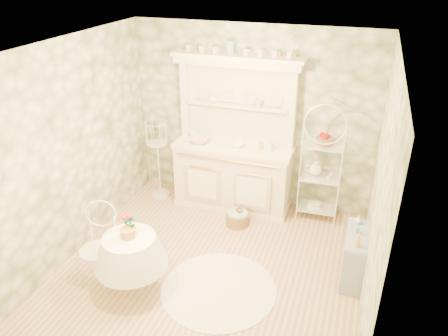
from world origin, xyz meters
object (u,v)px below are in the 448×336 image
(bakers_rack, at_px, (322,163))
(side_shelf, at_px, (354,257))
(birdcage_stand, at_px, (158,153))
(cafe_chair, at_px, (97,251))
(kitchen_dresser, at_px, (233,137))
(floor_basket, at_px, (238,218))
(round_table, at_px, (132,266))

(bakers_rack, xyz_separation_m, side_shelf, (0.59, -1.24, -0.58))
(birdcage_stand, bearing_deg, cafe_chair, -83.64)
(kitchen_dresser, bearing_deg, cafe_chair, -113.86)
(cafe_chair, bearing_deg, floor_basket, 31.60)
(kitchen_dresser, distance_m, bakers_rack, 1.32)
(cafe_chair, xyz_separation_m, birdcage_stand, (-0.23, 2.10, 0.31))
(cafe_chair, height_order, birdcage_stand, birdcage_stand)
(bakers_rack, relative_size, cafe_chair, 1.97)
(side_shelf, xyz_separation_m, birdcage_stand, (-3.08, 1.06, 0.46))
(floor_basket, bearing_deg, cafe_chair, -125.44)
(bakers_rack, relative_size, birdcage_stand, 1.16)
(floor_basket, bearing_deg, birdcage_stand, 163.64)
(bakers_rack, xyz_separation_m, round_table, (-1.82, -2.26, -0.54))
(round_table, bearing_deg, cafe_chair, -177.58)
(birdcage_stand, height_order, floor_basket, birdcage_stand)
(bakers_rack, bearing_deg, round_table, -130.80)
(bakers_rack, distance_m, round_table, 2.95)
(floor_basket, bearing_deg, round_table, -114.62)
(side_shelf, xyz_separation_m, floor_basket, (-1.65, 0.64, -0.17))
(floor_basket, bearing_deg, bakers_rack, 29.59)
(side_shelf, distance_m, round_table, 2.62)
(bakers_rack, height_order, floor_basket, bakers_rack)
(bakers_rack, bearing_deg, floor_basket, -152.43)
(kitchen_dresser, xyz_separation_m, round_table, (-0.53, -2.16, -0.82))
(bakers_rack, bearing_deg, cafe_chair, -136.65)
(round_table, relative_size, birdcage_stand, 0.43)
(kitchen_dresser, distance_m, side_shelf, 2.36)
(round_table, xyz_separation_m, cafe_chair, (-0.43, -0.02, 0.12))
(birdcage_stand, bearing_deg, side_shelf, -18.99)
(bakers_rack, distance_m, birdcage_stand, 2.50)
(kitchen_dresser, relative_size, birdcage_stand, 1.54)
(kitchen_dresser, distance_m, round_table, 2.38)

